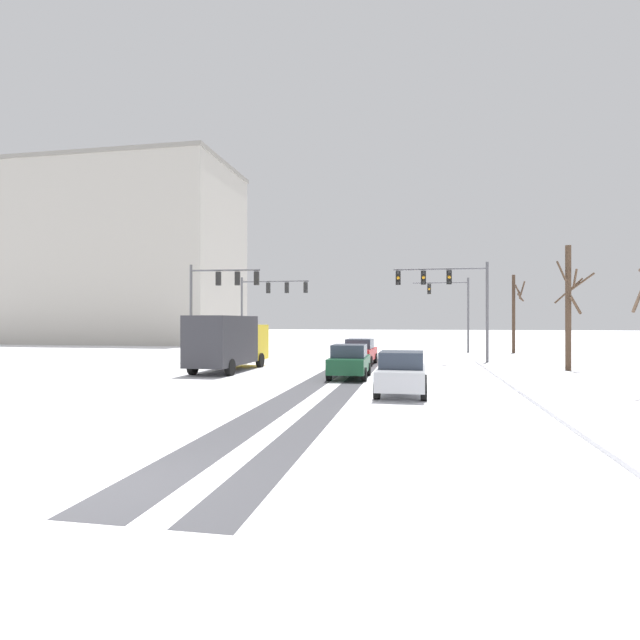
% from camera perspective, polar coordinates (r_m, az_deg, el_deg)
% --- Properties ---
extents(ground_plane, '(300.00, 300.00, 0.00)m').
position_cam_1_polar(ground_plane, '(9.57, -23.53, -16.81)').
color(ground_plane, white).
extents(wheel_track_left_lane, '(0.92, 30.78, 0.01)m').
position_cam_1_polar(wheel_track_left_lane, '(21.92, 3.46, -7.30)').
color(wheel_track_left_lane, '#4C4C51').
rests_on(wheel_track_left_lane, ground).
extents(wheel_track_right_lane, '(1.18, 30.78, 0.01)m').
position_cam_1_polar(wheel_track_right_lane, '(22.19, -0.84, -7.22)').
color(wheel_track_right_lane, '#4C4C51').
rests_on(wheel_track_right_lane, ground).
extents(sidewalk_kerb_right, '(4.00, 30.78, 0.12)m').
position_cam_1_polar(sidewalk_kerb_right, '(21.16, 26.89, -7.40)').
color(sidewalk_kerb_right, white).
rests_on(sidewalk_kerb_right, ground).
extents(traffic_signal_far_right, '(4.82, 0.38, 6.50)m').
position_cam_1_polar(traffic_signal_far_right, '(45.69, 14.74, 1.91)').
color(traffic_signal_far_right, '#56565B').
rests_on(traffic_signal_far_right, ground).
extents(traffic_signal_near_left, '(4.77, 0.70, 6.50)m').
position_cam_1_polar(traffic_signal_near_left, '(34.30, -11.35, 3.24)').
color(traffic_signal_near_left, '#56565B').
rests_on(traffic_signal_near_left, ground).
extents(traffic_signal_far_left, '(6.03, 0.44, 6.50)m').
position_cam_1_polar(traffic_signal_far_left, '(43.39, -5.81, 2.60)').
color(traffic_signal_far_left, '#56565B').
rests_on(traffic_signal_far_left, ground).
extents(traffic_signal_near_right, '(5.97, 0.47, 6.50)m').
position_cam_1_polar(traffic_signal_near_right, '(33.61, 14.29, 3.38)').
color(traffic_signal_near_right, '#56565B').
rests_on(traffic_signal_near_right, ground).
extents(car_red_lead, '(1.96, 4.16, 1.62)m').
position_cam_1_polar(car_red_lead, '(31.98, 4.52, -3.57)').
color(car_red_lead, red).
rests_on(car_red_lead, ground).
extents(car_dark_green_second, '(1.89, 4.13, 1.62)m').
position_cam_1_polar(car_dark_green_second, '(24.46, 3.34, -4.64)').
color(car_dark_green_second, '#194C2D').
rests_on(car_dark_green_second, ground).
extents(car_silver_third, '(1.89, 4.13, 1.62)m').
position_cam_1_polar(car_silver_third, '(19.17, 9.18, -5.90)').
color(car_silver_third, '#B7BABF').
rests_on(car_silver_third, ground).
extents(box_truck_delivery, '(2.41, 7.44, 3.02)m').
position_cam_1_polar(box_truck_delivery, '(28.39, -10.20, -2.35)').
color(box_truck_delivery, yellow).
rests_on(box_truck_delivery, ground).
extents(bare_tree_sidewalk_mid, '(1.80, 1.92, 6.93)m').
position_cam_1_polar(bare_tree_sidewalk_mid, '(31.22, 26.19, 1.49)').
color(bare_tree_sidewalk_mid, '#4C3828').
rests_on(bare_tree_sidewalk_mid, ground).
extents(bare_tree_sidewalk_far, '(1.02, 1.69, 6.70)m').
position_cam_1_polar(bare_tree_sidewalk_far, '(46.45, 21.03, 0.97)').
color(bare_tree_sidewalk_far, '#423023').
rests_on(bare_tree_sidewalk_far, ground).
extents(office_building_far_left_block, '(28.69, 15.68, 22.06)m').
position_cam_1_polar(office_building_far_left_block, '(69.73, -21.47, 6.73)').
color(office_building_far_left_block, '#B2ADA3').
rests_on(office_building_far_left_block, ground).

